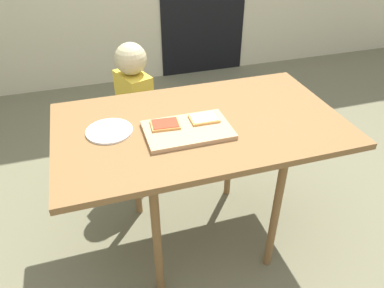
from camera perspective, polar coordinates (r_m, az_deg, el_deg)
ground_plane at (r=2.23m, az=1.01°, el=-13.89°), size 16.00×16.00×0.00m
dining_table at (r=1.76m, az=1.24°, el=1.58°), size 1.35×0.79×0.78m
cutting_board at (r=1.65m, az=-0.68°, el=2.18°), size 0.38×0.25×0.02m
pizza_slice_far_right at (r=1.70m, az=1.87°, el=4.01°), size 0.13×0.10×0.01m
pizza_slice_far_left at (r=1.66m, az=-4.17°, el=3.07°), size 0.14×0.11×0.01m
plate_white_left at (r=1.69m, az=-12.71°, el=1.99°), size 0.21×0.21×0.01m
child_left at (r=2.30m, az=-8.77°, el=5.73°), size 0.21×0.27×0.97m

